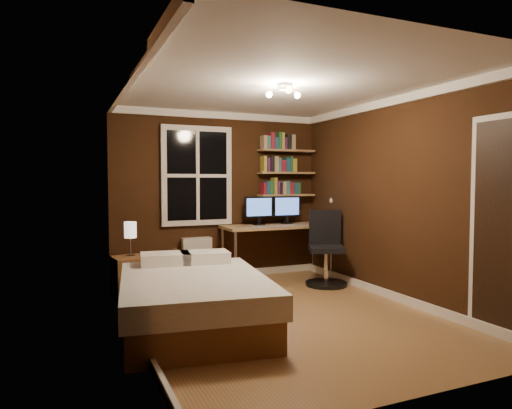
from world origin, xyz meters
name	(u,v)px	position (x,y,z in m)	size (l,w,h in m)	color
floor	(280,315)	(0.00, 0.00, 0.00)	(4.20, 4.20, 0.00)	#93623B
wall_back	(219,196)	(0.00, 2.10, 1.25)	(3.20, 0.04, 2.50)	black
wall_left	(130,205)	(-1.60, 0.00, 1.25)	(0.04, 4.20, 2.50)	black
wall_right	(397,199)	(1.60, 0.00, 1.25)	(0.04, 4.20, 2.50)	black
ceiling	(281,86)	(0.00, 0.00, 2.50)	(3.20, 4.20, 0.02)	white
window	(197,176)	(-0.35, 2.06, 1.55)	(1.06, 0.06, 1.46)	white
door	(511,230)	(1.59, -1.55, 1.02)	(0.03, 0.82, 2.05)	black
ceiling_fixture	(285,93)	(0.00, -0.10, 2.40)	(0.44, 0.44, 0.18)	beige
bookshelf_lower	(286,195)	(1.08, 1.98, 1.25)	(0.92, 0.22, 0.03)	#A17F4E
books_row_lower	(286,187)	(1.08, 1.98, 1.38)	(0.66, 0.16, 0.23)	maroon
bookshelf_middle	(286,173)	(1.08, 1.98, 1.60)	(0.92, 0.22, 0.03)	#A17F4E
books_row_middle	(286,165)	(1.08, 1.98, 1.73)	(0.54, 0.16, 0.23)	navy
bookshelf_upper	(286,151)	(1.08, 1.98, 1.95)	(0.92, 0.22, 0.03)	#A17F4E
books_row_upper	(286,142)	(1.08, 1.98, 2.08)	(0.54, 0.16, 0.23)	#295F32
bed	(194,300)	(-1.00, -0.05, 0.28)	(1.65, 2.11, 0.66)	brown
nightstand	(131,278)	(-1.41, 1.36, 0.27)	(0.43, 0.43, 0.53)	brown
bedside_lamp	(130,239)	(-1.41, 1.36, 0.75)	(0.15, 0.15, 0.43)	white
radiator	(197,260)	(-0.39, 1.98, 0.32)	(0.43, 0.15, 0.64)	silver
desk	(278,229)	(0.82, 1.76, 0.75)	(1.70, 0.64, 0.81)	#A17F4E
monitor_left	(259,211)	(0.55, 1.85, 1.02)	(0.45, 0.12, 0.43)	black
monitor_right	(287,210)	(1.02, 1.85, 1.02)	(0.45, 0.12, 0.43)	black
desk_lamp	(330,210)	(1.63, 1.57, 1.03)	(0.14, 0.32, 0.44)	silver
office_chair	(326,256)	(1.24, 1.05, 0.41)	(0.63, 0.63, 1.06)	black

